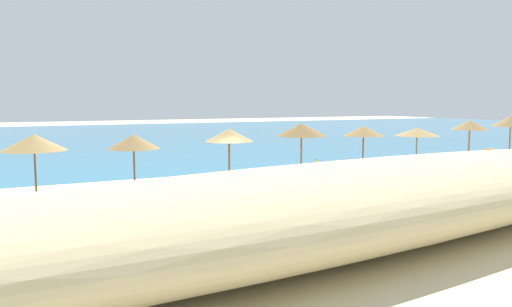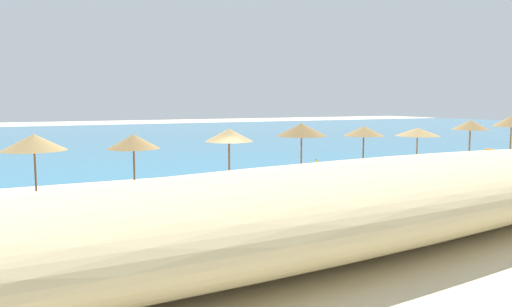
% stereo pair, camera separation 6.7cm
% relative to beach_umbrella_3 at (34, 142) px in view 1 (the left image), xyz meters
% --- Properties ---
extents(ground_plane, '(160.00, 160.00, 0.00)m').
position_rel_beach_umbrella_3_xyz_m(ground_plane, '(6.88, -2.27, -2.26)').
color(ground_plane, beige).
extents(sea_water, '(160.00, 58.17, 0.01)m').
position_rel_beach_umbrella_3_xyz_m(sea_water, '(6.88, 32.63, -2.26)').
color(sea_water, teal).
rests_on(sea_water, ground_plane).
extents(dune_ridge, '(39.03, 9.64, 2.17)m').
position_rel_beach_umbrella_3_xyz_m(dune_ridge, '(7.79, -9.75, -1.18)').
color(dune_ridge, '#C9B586').
rests_on(dune_ridge, ground_plane).
extents(beach_umbrella_3, '(2.41, 2.41, 2.58)m').
position_rel_beach_umbrella_3_xyz_m(beach_umbrella_3, '(0.00, 0.00, 0.00)').
color(beach_umbrella_3, brown).
rests_on(beach_umbrella_3, ground_plane).
extents(beach_umbrella_4, '(2.15, 2.15, 2.47)m').
position_rel_beach_umbrella_3_xyz_m(beach_umbrella_4, '(3.72, -0.22, -0.09)').
color(beach_umbrella_4, brown).
rests_on(beach_umbrella_4, ground_plane).
extents(beach_umbrella_5, '(2.17, 2.17, 2.60)m').
position_rel_beach_umbrella_3_xyz_m(beach_umbrella_5, '(7.97, -0.26, 0.05)').
color(beach_umbrella_5, brown).
rests_on(beach_umbrella_5, ground_plane).
extents(beach_umbrella_6, '(2.45, 2.45, 2.76)m').
position_rel_beach_umbrella_3_xyz_m(beach_umbrella_6, '(11.79, -0.25, 0.19)').
color(beach_umbrella_6, brown).
rests_on(beach_umbrella_6, ground_plane).
extents(beach_umbrella_7, '(2.16, 2.16, 2.51)m').
position_rel_beach_umbrella_3_xyz_m(beach_umbrella_7, '(15.99, 0.26, -0.02)').
color(beach_umbrella_7, brown).
rests_on(beach_umbrella_7, ground_plane).
extents(beach_umbrella_8, '(2.48, 2.48, 2.32)m').
position_rel_beach_umbrella_3_xyz_m(beach_umbrella_8, '(19.85, 0.28, -0.17)').
color(beach_umbrella_8, brown).
rests_on(beach_umbrella_8, ground_plane).
extents(beach_umbrella_9, '(2.16, 2.16, 2.70)m').
position_rel_beach_umbrella_3_xyz_m(beach_umbrella_9, '(23.88, 0.08, 0.14)').
color(beach_umbrella_9, brown).
rests_on(beach_umbrella_9, ground_plane).
extents(beach_umbrella_10, '(2.35, 2.35, 2.91)m').
position_rel_beach_umbrella_3_xyz_m(beach_umbrella_10, '(27.77, 0.19, 0.29)').
color(beach_umbrella_10, brown).
rests_on(beach_umbrella_10, ground_plane).
extents(lounge_chair_0, '(1.71, 1.07, 1.00)m').
position_rel_beach_umbrella_3_xyz_m(lounge_chair_0, '(24.25, -0.86, -1.84)').
color(lounge_chair_0, orange).
rests_on(lounge_chair_0, ground_plane).
extents(lounge_chair_1, '(1.54, 1.20, 1.14)m').
position_rel_beach_umbrella_3_xyz_m(lounge_chair_1, '(11.44, -1.49, -1.80)').
color(lounge_chair_1, yellow).
rests_on(lounge_chair_1, ground_plane).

